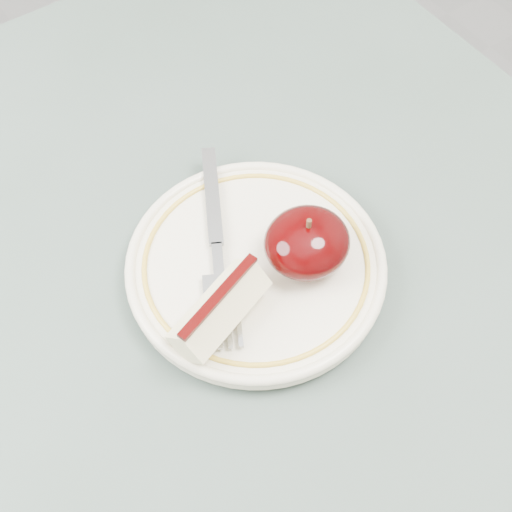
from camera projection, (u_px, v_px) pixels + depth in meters
table at (179, 419)px, 0.61m from camera, size 0.90×0.90×0.75m
plate at (256, 265)px, 0.58m from camera, size 0.21×0.21×0.02m
apple_half at (307, 242)px, 0.56m from camera, size 0.07×0.07×0.05m
apple_wedge at (220, 309)px, 0.53m from camera, size 0.09×0.06×0.04m
fork at (217, 246)px, 0.58m from camera, size 0.11×0.18×0.00m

